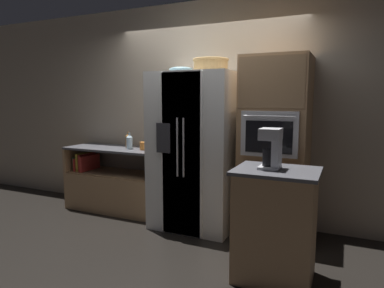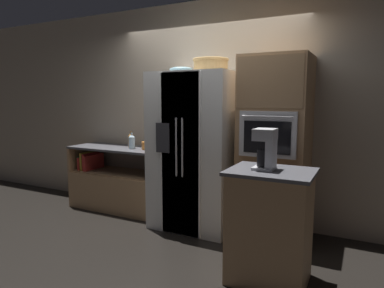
# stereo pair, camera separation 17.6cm
# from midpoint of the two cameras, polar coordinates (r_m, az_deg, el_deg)

# --- Properties ---
(ground_plane) EXTENTS (20.00, 20.00, 0.00)m
(ground_plane) POSITION_cam_midpoint_polar(r_m,az_deg,el_deg) (4.37, -0.90, -13.39)
(ground_plane) COLOR black
(wall_back) EXTENTS (12.00, 0.06, 2.80)m
(wall_back) POSITION_cam_midpoint_polar(r_m,az_deg,el_deg) (4.50, 1.54, 5.48)
(wall_back) COLOR tan
(wall_back) RESTS_ON ground_plane
(counter_left) EXTENTS (1.40, 0.59, 0.89)m
(counter_left) POSITION_cam_midpoint_polar(r_m,az_deg,el_deg) (5.02, -13.56, -7.00)
(counter_left) COLOR #A87F56
(counter_left) RESTS_ON ground_plane
(refrigerator) EXTENTS (0.98, 0.82, 1.87)m
(refrigerator) POSITION_cam_midpoint_polar(r_m,az_deg,el_deg) (4.15, -0.65, -1.14)
(refrigerator) COLOR white
(refrigerator) RESTS_ON ground_plane
(wall_oven) EXTENTS (0.71, 0.70, 2.02)m
(wall_oven) POSITION_cam_midpoint_polar(r_m,az_deg,el_deg) (3.91, 12.38, -0.69)
(wall_oven) COLOR #A87F56
(wall_oven) RESTS_ON ground_plane
(island_counter) EXTENTS (0.70, 0.57, 0.98)m
(island_counter) POSITION_cam_midpoint_polar(r_m,az_deg,el_deg) (3.08, 12.04, -13.01)
(island_counter) COLOR #A87F56
(island_counter) RESTS_ON ground_plane
(wicker_basket) EXTENTS (0.41, 0.41, 0.15)m
(wicker_basket) POSITION_cam_midpoint_polar(r_m,az_deg,el_deg) (4.03, 1.87, 13.10)
(wicker_basket) COLOR tan
(wicker_basket) RESTS_ON refrigerator
(fruit_bowl) EXTENTS (0.28, 0.28, 0.07)m
(fruit_bowl) POSITION_cam_midpoint_polar(r_m,az_deg,el_deg) (4.13, -3.11, 12.29)
(fruit_bowl) COLOR #668C99
(fruit_bowl) RESTS_ON refrigerator
(bottle_tall) EXTENTS (0.08, 0.08, 0.23)m
(bottle_tall) POSITION_cam_midpoint_polar(r_m,az_deg,el_deg) (4.83, -11.59, 0.60)
(bottle_tall) COLOR brown
(bottle_tall) RESTS_ON counter_left
(bottle_short) EXTENTS (0.08, 0.08, 0.22)m
(bottle_short) POSITION_cam_midpoint_polar(r_m,az_deg,el_deg) (4.71, -11.44, 0.42)
(bottle_short) COLOR silver
(bottle_short) RESTS_ON counter_left
(mug) EXTENTS (0.14, 0.10, 0.11)m
(mug) POSITION_cam_midpoint_polar(r_m,az_deg,el_deg) (4.60, -9.15, -0.33)
(mug) COLOR orange
(mug) RESTS_ON counter_left
(coffee_maker) EXTENTS (0.17, 0.20, 0.34)m
(coffee_maker) POSITION_cam_midpoint_polar(r_m,az_deg,el_deg) (2.93, 11.61, -0.45)
(coffee_maker) COLOR #B2B2B7
(coffee_maker) RESTS_ON island_counter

